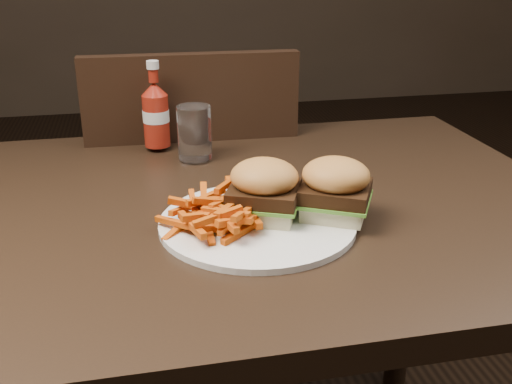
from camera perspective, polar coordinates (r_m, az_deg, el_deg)
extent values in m
cube|color=black|center=(0.97, -4.51, -1.99)|extent=(1.20, 0.80, 0.04)
cube|color=black|center=(1.59, -6.14, -3.75)|extent=(0.48, 0.48, 0.04)
cylinder|color=white|center=(0.88, 0.13, -2.95)|extent=(0.29, 0.29, 0.01)
cube|color=beige|center=(0.88, 0.78, -1.69)|extent=(0.11, 0.11, 0.02)
cube|color=beige|center=(0.90, 7.46, -1.54)|extent=(0.12, 0.12, 0.02)
cylinder|color=maroon|center=(1.21, -9.48, 6.72)|extent=(0.06, 0.06, 0.10)
cylinder|color=white|center=(1.14, -5.88, 5.67)|extent=(0.07, 0.07, 0.10)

